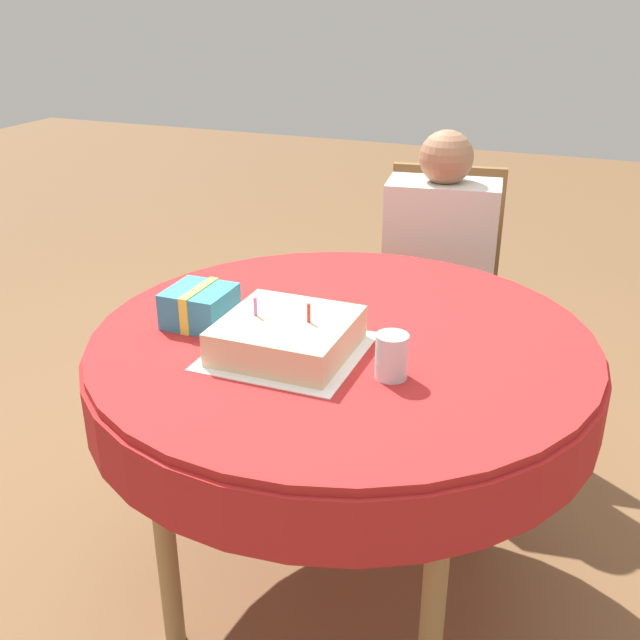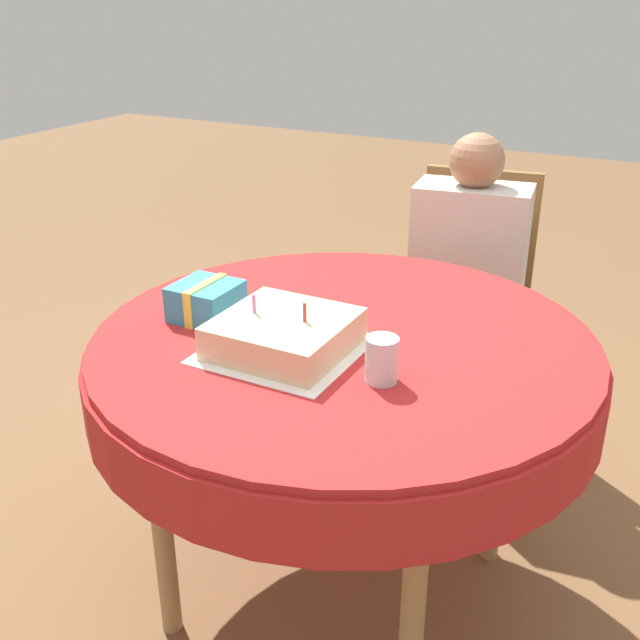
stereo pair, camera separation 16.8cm
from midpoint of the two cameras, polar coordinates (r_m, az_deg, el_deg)
ground_plane at (r=2.16m, az=-0.90°, el=-19.75°), size 12.00×12.00×0.00m
dining_table at (r=1.76m, az=-1.04°, el=-3.76°), size 1.18×1.18×0.76m
chair at (r=2.64m, az=7.21°, el=1.81°), size 0.49×0.49×0.93m
person at (r=2.49m, az=7.10°, el=4.10°), size 0.38×0.33×1.09m
napkin at (r=1.65m, az=-5.42°, el=-2.42°), size 0.32×0.32×0.00m
birthday_cake at (r=1.63m, az=-5.47°, el=-1.23°), size 0.27×0.27×0.12m
drinking_glass at (r=1.51m, az=2.32°, el=-2.85°), size 0.07×0.07×0.10m
gift_box at (r=1.80m, az=-11.81°, el=0.99°), size 0.14×0.15×0.09m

